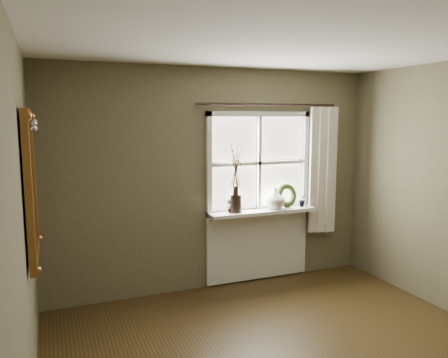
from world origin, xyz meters
name	(u,v)px	position (x,y,z in m)	size (l,w,h in m)	color
ceiling	(337,30)	(0.00, 0.00, 2.60)	(4.50, 4.50, 0.00)	silver
wall_back	(215,179)	(0.00, 2.30, 1.30)	(4.00, 0.10, 2.60)	brown
wall_left	(8,254)	(-2.05, 0.00, 1.30)	(0.10, 4.50, 2.60)	brown
window_frame	(259,163)	(0.55, 2.23, 1.48)	(1.36, 0.06, 1.24)	silver
window_sill	(262,211)	(0.55, 2.12, 0.90)	(1.36, 0.26, 0.04)	silver
window_apron	(258,244)	(0.55, 2.23, 0.46)	(1.36, 0.04, 0.88)	silver
dark_jug	(236,203)	(0.19, 2.12, 1.03)	(0.15, 0.15, 0.22)	black
cream_vase	(275,198)	(0.72, 2.12, 1.05)	(0.25, 0.25, 0.26)	beige
wreath	(286,198)	(0.90, 2.16, 1.03)	(0.30, 0.30, 0.07)	#354920
potted_plant_left	(229,206)	(0.12, 2.12, 1.00)	(0.08, 0.06, 0.16)	#354920
potted_plant_right	(302,200)	(1.11, 2.12, 1.00)	(0.09, 0.08, 0.17)	#354920
curtain	(322,170)	(1.39, 2.13, 1.37)	(0.36, 0.12, 1.59)	beige
curtain_rod	(269,105)	(0.65, 2.17, 2.18)	(0.03, 0.03, 1.84)	black
gilt_mirror	(30,185)	(-1.96, 1.14, 1.51)	(0.10, 0.97, 1.16)	white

